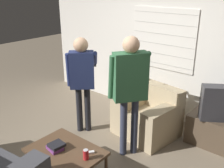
# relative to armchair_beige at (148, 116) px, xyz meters

# --- Properties ---
(ground_plane) EXTENTS (16.00, 16.00, 0.00)m
(ground_plane) POSITION_rel_armchair_beige_xyz_m (-0.36, -1.26, -0.32)
(ground_plane) COLOR #7F705B
(wall_back) EXTENTS (5.20, 0.08, 2.55)m
(wall_back) POSITION_rel_armchair_beige_xyz_m (-0.36, 0.77, 0.96)
(wall_back) COLOR silver
(wall_back) RESTS_ON ground_plane
(armchair_beige) EXTENTS (1.01, 0.91, 0.80)m
(armchair_beige) POSITION_rel_armchair_beige_xyz_m (0.00, 0.00, 0.00)
(armchair_beige) COLOR tan
(armchair_beige) RESTS_ON ground_plane
(coffee_table) EXTENTS (0.90, 0.65, 0.43)m
(coffee_table) POSITION_rel_armchair_beige_xyz_m (-0.19, -1.60, 0.07)
(coffee_table) COLOR brown
(coffee_table) RESTS_ON ground_plane
(person_left_standing) EXTENTS (0.47, 0.74, 1.59)m
(person_left_standing) POSITION_rel_armchair_beige_xyz_m (-0.89, -0.60, 0.68)
(person_left_standing) COLOR black
(person_left_standing) RESTS_ON ground_plane
(person_right_standing) EXTENTS (0.56, 0.81, 1.73)m
(person_right_standing) POSITION_rel_armchair_beige_xyz_m (0.07, -0.64, 0.79)
(person_right_standing) COLOR #33384C
(person_right_standing) RESTS_ON ground_plane
(book_stack) EXTENTS (0.21, 0.20, 0.08)m
(book_stack) POSITION_rel_armchair_beige_xyz_m (-0.30, -1.66, 0.15)
(book_stack) COLOR #75387F
(book_stack) RESTS_ON coffee_table
(soda_can) EXTENTS (0.07, 0.07, 0.13)m
(soda_can) POSITION_rel_armchair_beige_xyz_m (0.12, -1.55, 0.17)
(soda_can) COLOR red
(soda_can) RESTS_ON coffee_table
(spare_remote) EXTENTS (0.11, 0.13, 0.02)m
(spare_remote) POSITION_rel_armchair_beige_xyz_m (0.08, -1.46, 0.12)
(spare_remote) COLOR white
(spare_remote) RESTS_ON coffee_table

